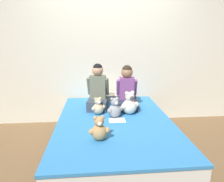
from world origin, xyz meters
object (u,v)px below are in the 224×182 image
teddy_bear_held_by_left_child (98,107)px  teddy_bear_held_by_right_child (130,104)px  bed (115,136)px  teddy_bear_at_foot_of_bed (99,130)px  teddy_bear_between_children (115,109)px  child_on_right (127,91)px  sign_card (117,120)px  pillow_at_headboard (110,97)px  child_on_left (98,91)px

teddy_bear_held_by_left_child → teddy_bear_held_by_right_child: 0.43m
bed → teddy_bear_at_foot_of_bed: (-0.21, -0.49, 0.34)m
teddy_bear_held_by_right_child → teddy_bear_between_children: size_ratio=1.18×
child_on_right → teddy_bear_at_foot_of_bed: bearing=-108.6°
child_on_right → teddy_bear_between_children: 0.45m
teddy_bear_held_by_left_child → sign_card: (0.23, -0.24, -0.10)m
teddy_bear_held_by_right_child → sign_card: bearing=-151.5°
teddy_bear_between_children → pillow_at_headboard: (-0.01, 0.76, -0.06)m
teddy_bear_between_children → child_on_right: bearing=36.1°
pillow_at_headboard → sign_card: size_ratio=2.74×
child_on_left → teddy_bear_held_by_right_child: (0.43, -0.27, -0.13)m
child_on_left → teddy_bear_held_by_right_child: bearing=-23.5°
child_on_left → teddy_bear_at_foot_of_bed: child_on_left is taller
teddy_bear_held_by_right_child → bed: bearing=-157.9°
teddy_bear_held_by_right_child → pillow_at_headboard: 0.70m
child_on_right → pillow_at_headboard: bearing=126.0°
bed → pillow_at_headboard: size_ratio=3.57×
bed → teddy_bear_held_by_right_child: bearing=41.9°
teddy_bear_held_by_left_child → teddy_bear_at_foot_of_bed: bearing=-114.5°
bed → child_on_right: (0.23, 0.47, 0.48)m
child_on_left → sign_card: 0.60m
teddy_bear_held_by_right_child → teddy_bear_between_children: bearing=-174.9°
child_on_left → child_on_right: size_ratio=1.05×
bed → child_on_left: (-0.20, 0.47, 0.50)m
bed → teddy_bear_between_children: (0.01, 0.10, 0.35)m
bed → teddy_bear_between_children: 0.36m
bed → sign_card: size_ratio=9.76×
child_on_right → sign_card: size_ratio=3.02×
teddy_bear_between_children → teddy_bear_at_foot_of_bed: size_ratio=1.04×
child_on_right → teddy_bear_held_by_right_child: 0.29m
teddy_bear_at_foot_of_bed → teddy_bear_held_by_right_child: bearing=50.8°
child_on_right → teddy_bear_at_foot_of_bed: 1.07m
sign_card → bed: bearing=148.9°
child_on_right → teddy_bear_held_by_left_child: 0.52m
child_on_right → teddy_bear_held_by_left_child: size_ratio=2.63×
teddy_bear_at_foot_of_bed → sign_card: bearing=56.1°
child_on_left → teddy_bear_at_foot_of_bed: 0.97m
teddy_bear_held_by_left_child → teddy_bear_at_foot_of_bed: size_ratio=0.92×
sign_card → pillow_at_headboard: bearing=91.9°
bed → teddy_bear_held_by_right_child: teddy_bear_held_by_right_child is taller
teddy_bear_held_by_right_child → teddy_bear_between_children: 0.24m
teddy_bear_held_by_left_child → pillow_at_headboard: (0.20, 0.64, -0.05)m
teddy_bear_at_foot_of_bed → bed: bearing=59.8°
child_on_right → pillow_at_headboard: child_on_right is taller
teddy_bear_between_children → pillow_at_headboard: size_ratio=0.48×
teddy_bear_at_foot_of_bed → sign_card: teddy_bear_at_foot_of_bed is taller
teddy_bear_held_by_left_child → bed: bearing=-71.8°
teddy_bear_between_children → pillow_at_headboard: teddy_bear_between_children is taller
teddy_bear_held_by_left_child → teddy_bear_between_children: bearing=-53.9°
teddy_bear_held_by_left_child → teddy_bear_at_foot_of_bed: (-0.00, -0.72, 0.01)m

